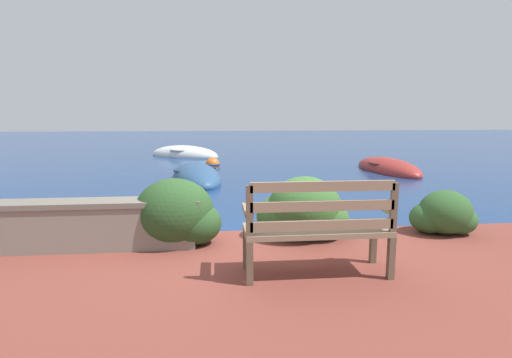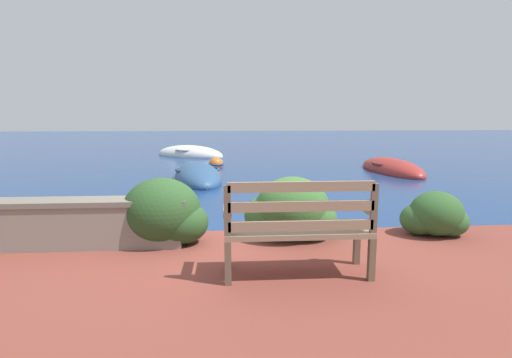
# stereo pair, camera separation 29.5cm
# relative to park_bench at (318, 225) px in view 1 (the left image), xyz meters

# --- Properties ---
(ground_plane) EXTENTS (80.00, 80.00, 0.00)m
(ground_plane) POSITION_rel_park_bench_xyz_m (-0.61, 1.54, -0.70)
(ground_plane) COLOR navy
(park_bench) EXTENTS (1.37, 0.48, 0.93)m
(park_bench) POSITION_rel_park_bench_xyz_m (0.00, 0.00, 0.00)
(park_bench) COLOR brown
(park_bench) RESTS_ON patio_terrace
(stone_wall) EXTENTS (2.51, 0.39, 0.56)m
(stone_wall) POSITION_rel_park_bench_xyz_m (-2.38, 1.00, -0.20)
(stone_wall) COLOR gray
(stone_wall) RESTS_ON patio_terrace
(hedge_clump_far_left) EXTENTS (0.76, 0.55, 0.52)m
(hedge_clump_far_left) POSITION_rel_park_bench_xyz_m (-3.12, 1.19, -0.26)
(hedge_clump_far_left) COLOR #284C23
(hedge_clump_far_left) RESTS_ON patio_terrace
(hedge_clump_left) EXTENTS (1.14, 0.82, 0.77)m
(hedge_clump_left) POSITION_rel_park_bench_xyz_m (-1.44, 1.10, -0.15)
(hedge_clump_left) COLOR #284C23
(hedge_clump_left) RESTS_ON patio_terrace
(hedge_clump_centre) EXTENTS (1.12, 0.81, 0.76)m
(hedge_clump_centre) POSITION_rel_park_bench_xyz_m (0.12, 1.17, -0.15)
(hedge_clump_centre) COLOR #38662D
(hedge_clump_centre) RESTS_ON patio_terrace
(hedge_clump_right) EXTENTS (0.83, 0.60, 0.56)m
(hedge_clump_right) POSITION_rel_park_bench_xyz_m (1.94, 1.15, -0.24)
(hedge_clump_right) COLOR #2D5628
(hedge_clump_right) RESTS_ON patio_terrace
(rowboat_nearest) EXTENTS (1.76, 3.50, 0.78)m
(rowboat_nearest) POSITION_rel_park_bench_xyz_m (-1.47, 7.20, -0.64)
(rowboat_nearest) COLOR #2D517A
(rowboat_nearest) RESTS_ON ground_plane
(rowboat_mid) EXTENTS (1.43, 3.38, 0.73)m
(rowboat_mid) POSITION_rel_park_bench_xyz_m (4.37, 8.30, -0.64)
(rowboat_mid) COLOR #9E2D28
(rowboat_mid) RESTS_ON ground_plane
(rowboat_far) EXTENTS (3.39, 2.77, 0.83)m
(rowboat_far) POSITION_rel_park_bench_xyz_m (-2.25, 13.39, -0.63)
(rowboat_far) COLOR silver
(rowboat_far) RESTS_ON ground_plane
(mooring_buoy) EXTENTS (0.52, 0.52, 0.47)m
(mooring_buoy) POSITION_rel_park_bench_xyz_m (-1.05, 9.89, -0.62)
(mooring_buoy) COLOR orange
(mooring_buoy) RESTS_ON ground_plane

